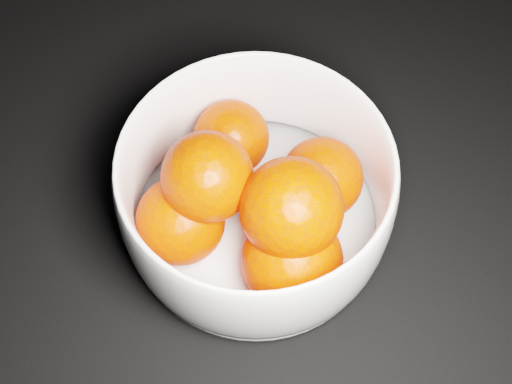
% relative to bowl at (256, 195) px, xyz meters
% --- Properties ---
extents(bowl, '(0.23, 0.23, 0.11)m').
position_rel_bowl_xyz_m(bowl, '(0.00, 0.00, 0.00)').
color(bowl, silver).
rests_on(bowl, ground).
extents(orange_pile, '(0.18, 0.17, 0.13)m').
position_rel_bowl_xyz_m(orange_pile, '(0.01, -0.01, 0.01)').
color(orange_pile, '#EB2A00').
rests_on(orange_pile, bowl).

